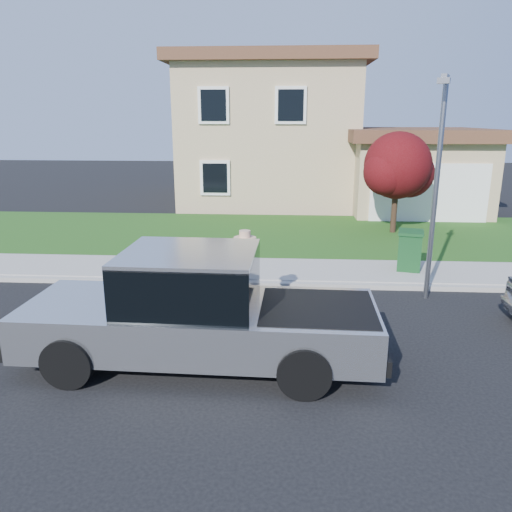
{
  "coord_description": "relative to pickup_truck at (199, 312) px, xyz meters",
  "views": [
    {
      "loc": [
        0.95,
        -9.01,
        4.12
      ],
      "look_at": [
        0.28,
        1.45,
        1.2
      ],
      "focal_mm": 35.0,
      "sensor_mm": 36.0,
      "label": 1
    }
  ],
  "objects": [
    {
      "name": "ground",
      "position": [
        0.53,
        1.21,
        -0.93
      ],
      "size": [
        80.0,
        80.0,
        0.0
      ],
      "primitive_type": "plane",
      "color": "black",
      "rests_on": "ground"
    },
    {
      "name": "curb",
      "position": [
        1.53,
        4.11,
        -0.87
      ],
      "size": [
        40.0,
        0.2,
        0.12
      ],
      "primitive_type": "cube",
      "color": "gray",
      "rests_on": "ground"
    },
    {
      "name": "sidewalk",
      "position": [
        1.53,
        5.21,
        -0.86
      ],
      "size": [
        40.0,
        2.0,
        0.15
      ],
      "primitive_type": "cube",
      "color": "gray",
      "rests_on": "ground"
    },
    {
      "name": "lawn",
      "position": [
        1.53,
        9.71,
        -0.88
      ],
      "size": [
        40.0,
        7.0,
        0.1
      ],
      "primitive_type": "cube",
      "color": "#194D16",
      "rests_on": "ground"
    },
    {
      "name": "house",
      "position": [
        1.84,
        17.6,
        2.23
      ],
      "size": [
        14.0,
        11.3,
        6.85
      ],
      "color": "tan",
      "rests_on": "ground"
    },
    {
      "name": "pickup_truck",
      "position": [
        0.0,
        0.0,
        0.0
      ],
      "size": [
        6.15,
        2.42,
        2.0
      ],
      "rotation": [
        0.0,
        0.0,
        -0.02
      ],
      "color": "black",
      "rests_on": "ground"
    },
    {
      "name": "woman",
      "position": [
        0.62,
        2.03,
        -0.03
      ],
      "size": [
        0.72,
        0.57,
        1.91
      ],
      "rotation": [
        0.0,
        0.0,
        3.41
      ],
      "color": "tan",
      "rests_on": "ground"
    },
    {
      "name": "ornamental_tree",
      "position": [
        5.34,
        10.18,
        1.44
      ],
      "size": [
        2.6,
        2.34,
        3.56
      ],
      "color": "black",
      "rests_on": "lawn"
    },
    {
      "name": "trash_bin",
      "position": [
        4.77,
        5.37,
        -0.25
      ],
      "size": [
        0.8,
        0.88,
        1.06
      ],
      "rotation": [
        0.0,
        0.0,
        -0.23
      ],
      "color": "#103D19",
      "rests_on": "sidewalk"
    },
    {
      "name": "street_lamp",
      "position": [
        4.75,
        3.5,
        1.9
      ],
      "size": [
        0.4,
        0.64,
        4.97
      ],
      "rotation": [
        0.0,
        0.0,
        -0.39
      ],
      "color": "slate",
      "rests_on": "ground"
    }
  ]
}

